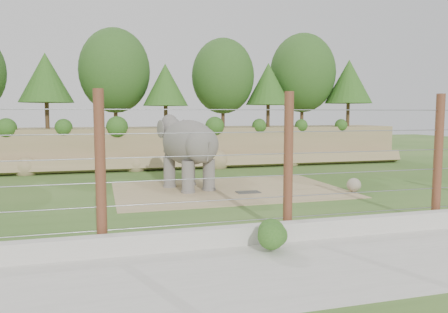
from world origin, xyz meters
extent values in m
plane|color=#345F20|center=(0.00, 0.00, 0.00)|extent=(90.00, 90.00, 0.00)
cube|color=#8C7E50|center=(0.00, 13.00, 1.25)|extent=(30.00, 4.00, 2.50)
cube|color=#8C7E50|center=(0.00, 10.70, 0.35)|extent=(30.00, 1.37, 1.07)
cylinder|color=#3F2B19|center=(-8.00, 12.50, 3.29)|extent=(0.24, 0.24, 1.58)
sphere|color=#244818|center=(-8.00, 12.50, 5.42)|extent=(3.60, 3.60, 3.60)
cylinder|color=#3F2B19|center=(-4.00, 13.00, 3.46)|extent=(0.24, 0.24, 1.92)
sphere|color=#244818|center=(-4.00, 13.00, 6.07)|extent=(4.40, 4.40, 4.40)
cylinder|color=#3F2B19|center=(-1.00, 11.80, 3.20)|extent=(0.24, 0.24, 1.40)
sphere|color=#244818|center=(-1.00, 11.80, 5.10)|extent=(3.20, 3.20, 3.20)
cylinder|color=#3F2B19|center=(3.00, 12.80, 3.41)|extent=(0.24, 0.24, 1.82)
sphere|color=#244818|center=(3.00, 12.80, 5.88)|extent=(4.16, 4.16, 4.16)
cylinder|color=#3F2B19|center=(6.00, 12.20, 3.25)|extent=(0.24, 0.24, 1.50)
sphere|color=#244818|center=(6.00, 12.20, 5.29)|extent=(3.44, 3.44, 3.44)
cylinder|color=#3F2B19|center=(9.00, 13.20, 3.51)|extent=(0.24, 0.24, 2.03)
sphere|color=#244818|center=(9.00, 13.20, 6.27)|extent=(4.64, 4.64, 4.64)
cylinder|color=#3F2B19|center=(12.00, 12.00, 3.32)|extent=(0.24, 0.24, 1.64)
sphere|color=#244818|center=(12.00, 12.00, 5.55)|extent=(3.76, 3.76, 3.76)
cube|color=tan|center=(0.50, 3.00, 0.01)|extent=(10.00, 7.00, 0.02)
cube|color=#262628|center=(1.07, 1.97, 0.04)|extent=(1.00, 0.60, 0.03)
sphere|color=gray|center=(5.50, 0.83, 0.32)|extent=(0.61, 0.61, 0.61)
cube|color=beige|center=(0.00, -5.00, 0.25)|extent=(26.00, 0.35, 0.50)
cube|color=beige|center=(0.00, -7.00, 0.01)|extent=(26.00, 4.00, 0.01)
cylinder|color=brown|center=(-5.00, -4.50, 2.00)|extent=(0.26, 0.26, 4.00)
cylinder|color=brown|center=(0.00, -4.50, 2.00)|extent=(0.26, 0.26, 4.00)
cylinder|color=brown|center=(5.00, -4.50, 2.00)|extent=(0.26, 0.26, 4.00)
cylinder|color=#949499|center=(0.00, -4.50, 0.50)|extent=(20.00, 0.02, 0.02)
cylinder|color=#949499|center=(0.00, -4.50, 1.10)|extent=(20.00, 0.02, 0.02)
cylinder|color=#949499|center=(0.00, -4.50, 1.70)|extent=(20.00, 0.02, 0.02)
cylinder|color=#949499|center=(0.00, -4.50, 2.30)|extent=(20.00, 0.02, 0.02)
cylinder|color=#949499|center=(0.00, -4.50, 2.90)|extent=(20.00, 0.02, 0.02)
cylinder|color=#949499|center=(0.00, -4.50, 3.50)|extent=(20.00, 0.02, 0.02)
sphere|color=#295D1B|center=(-1.00, -5.80, 0.40)|extent=(0.79, 0.79, 0.79)
camera|label=1|loc=(-4.98, -15.53, 3.40)|focal=35.00mm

